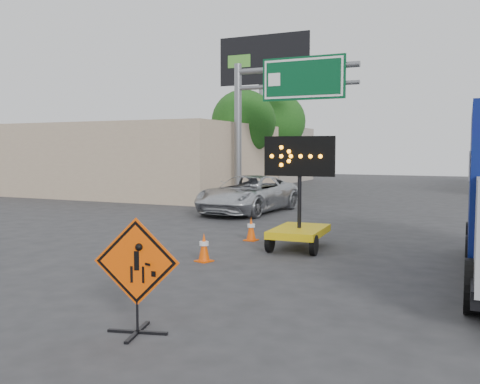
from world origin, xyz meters
The scene contains 13 objects.
ground centered at (0.00, 0.00, 0.00)m, with size 100.00×100.00×0.00m, color #2D2D30.
storefront_left_near centered at (-14.00, 20.00, 2.00)m, with size 14.00×10.00×4.00m, color tan.
storefront_left_far centered at (-15.00, 34.00, 2.20)m, with size 12.00×10.00×4.40m, color #A6988A.
highway_gantry centered at (-4.43, 17.96, 5.07)m, with size 6.18×0.38×6.90m.
billboard centered at (-8.35, 25.87, 7.35)m, with size 6.10×0.54×9.85m.
tree_left_near centered at (-8.00, 22.00, 4.16)m, with size 3.71×3.71×6.03m.
tree_left_far centered at (-9.00, 30.00, 4.60)m, with size 4.10×4.10×6.66m.
construction_sign centered at (0.36, -0.08, 0.87)m, with size 1.20×0.86×1.65m.
arrow_board centered at (0.38, 7.02, 0.66)m, with size 1.86×2.13×2.93m.
pickup_truck centered at (-4.11, 13.86, 0.76)m, with size 2.53×5.50×1.53m, color silver.
cone_a centered at (-1.87, 3.10, 0.38)m, with size 0.43×0.43×0.76m.
cone_b centered at (-1.12, 4.59, 0.33)m, with size 0.42×0.42×0.67m.
cone_c centered at (-1.28, 7.68, 0.34)m, with size 0.37×0.37×0.68m.
Camera 1 is at (4.76, -6.16, 2.59)m, focal length 40.00 mm.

